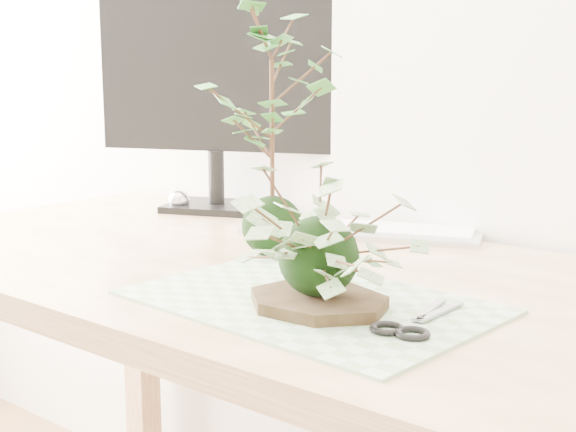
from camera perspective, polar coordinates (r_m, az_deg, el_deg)
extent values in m
cube|color=#D6BC89|center=(1.18, 1.92, -4.97)|extent=(1.60, 0.70, 0.04)
cube|color=#D6BC89|center=(1.99, -10.37, -9.79)|extent=(0.06, 0.06, 0.70)
cube|color=#719969|center=(1.03, 1.54, -6.10)|extent=(0.47, 0.33, 0.00)
cylinder|color=black|center=(1.00, 2.15, -6.10)|extent=(0.20, 0.20, 0.01)
sphere|color=black|center=(0.98, 2.18, -2.89)|extent=(0.10, 0.10, 0.10)
sphere|color=black|center=(1.26, -1.12, -0.74)|extent=(0.10, 0.10, 0.10)
cylinder|color=#382012|center=(1.24, -1.14, 5.60)|extent=(0.01, 0.01, 0.24)
cube|color=#BBBCC2|center=(1.44, 5.19, -1.10)|extent=(0.44, 0.27, 0.01)
cube|color=white|center=(1.44, 5.19, -0.78)|extent=(0.41, 0.24, 0.01)
cube|color=black|center=(1.68, -5.09, 0.66)|extent=(0.24, 0.21, 0.01)
cylinder|color=black|center=(1.67, -5.12, 2.75)|extent=(0.03, 0.03, 0.11)
cube|color=black|center=(1.67, -5.02, 10.19)|extent=(0.48, 0.22, 0.32)
sphere|color=silver|center=(1.68, -7.77, 1.10)|extent=(0.05, 0.05, 0.05)
cube|color=gray|center=(0.99, 10.23, -6.69)|extent=(0.03, 0.10, 0.00)
cube|color=gray|center=(0.99, 10.95, -6.83)|extent=(0.01, 0.10, 0.00)
torus|color=black|center=(0.92, 6.92, -7.86)|extent=(0.04, 0.04, 0.01)
torus|color=black|center=(0.90, 8.64, -8.23)|extent=(0.04, 0.04, 0.01)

